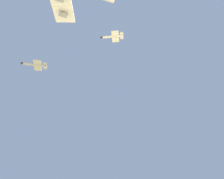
{
  "coord_description": "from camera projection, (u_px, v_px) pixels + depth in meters",
  "views": [
    {
      "loc": [
        1.19,
        73.95,
        2.52
      ],
      "look_at": [
        18.42,
        23.7,
        55.06
      ],
      "focal_mm": 33.52,
      "sensor_mm": 36.0,
      "label": 1
    }
  ],
  "objects": [
    {
      "name": "chase_jet_trailing",
      "position": [
        113.0,
        36.0,
        130.3
      ],
      "size": [
        15.32,
        8.82,
        4.0
      ],
      "rotation": [
        0.0,
        0.0,
        0.24
      ],
      "color": "silver"
    },
    {
      "name": "chase_jet_lead",
      "position": [
        35.0,
        65.0,
        118.96
      ],
      "size": [
        14.69,
        9.99,
        4.0
      ],
      "rotation": [
        0.0,
        0.0,
        0.5
      ],
      "color": "#999EA3"
    }
  ]
}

